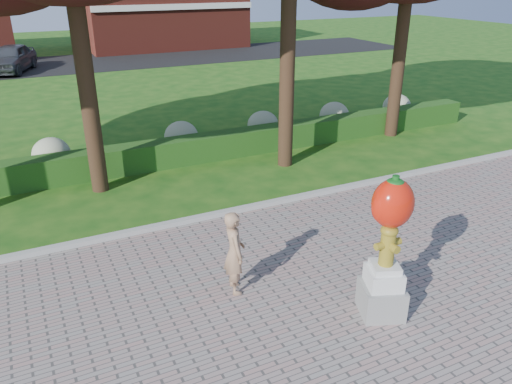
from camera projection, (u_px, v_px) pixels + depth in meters
ground at (265, 283)px, 9.55m from camera, size 100.00×100.00×0.00m
curb at (208, 217)px, 11.99m from camera, size 40.00×0.18×0.15m
lawn_hedge at (160, 154)px, 15.14m from camera, size 24.00×0.70×0.80m
hydrangea_row at (169, 138)px, 16.14m from camera, size 20.10×1.10×0.99m
street at (70, 64)px, 32.56m from camera, size 50.00×8.00×0.02m
building_right at (160, 4)px, 39.43m from camera, size 12.00×8.00×6.40m
hydrant_sculpture at (388, 244)px, 8.12m from camera, size 0.90×0.90×2.56m
woman at (234, 252)px, 8.97m from camera, size 0.46×0.63×1.60m
parked_car at (11, 58)px, 29.53m from camera, size 3.44×5.08×1.61m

